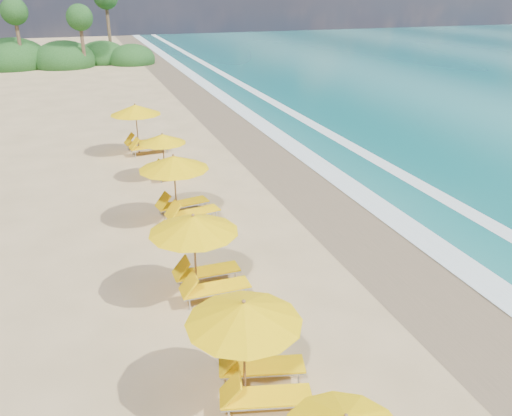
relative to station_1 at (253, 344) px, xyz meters
The scene contains 9 objects.
ground 7.48m from the station_1, 70.78° to the left, with size 160.00×160.00×0.00m, color tan.
wet_sand 9.55m from the station_1, 47.25° to the left, with size 4.00×160.00×0.01m, color #7D664A.
surf_foam 11.54m from the station_1, 37.29° to the left, with size 4.00×160.00×0.01m.
station_1 is the anchor object (origin of this frame).
station_2 4.31m from the station_1, 90.78° to the left, with size 2.68×2.47×2.48m.
station_3 9.52m from the station_1, 87.72° to the left, with size 3.09×2.95×2.56m.
station_4 14.22m from the station_1, 87.16° to the left, with size 2.33×2.17×2.09m.
station_5 18.49m from the station_1, 89.65° to the left, with size 3.02×2.86×2.59m.
treeline 53.00m from the station_1, 98.15° to the left, with size 25.80×8.80×9.74m.
Camera 1 is at (-5.17, -15.19, 8.09)m, focal length 36.72 mm.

